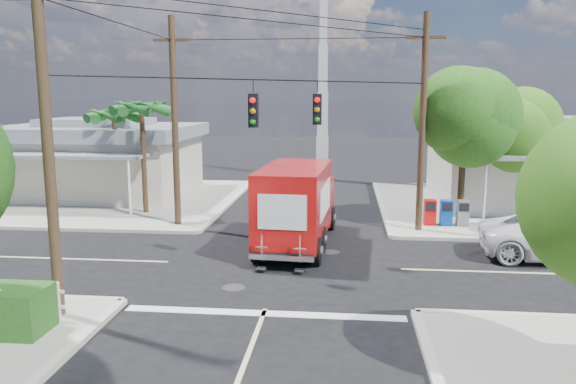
# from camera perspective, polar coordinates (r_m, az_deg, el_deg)

# --- Properties ---
(ground) EXTENTS (120.00, 120.00, 0.00)m
(ground) POSITION_cam_1_polar(r_m,az_deg,el_deg) (19.28, -0.61, -7.47)
(ground) COLOR black
(ground) RESTS_ON ground
(sidewalk_ne) EXTENTS (14.12, 14.12, 0.14)m
(sidewalk_ne) POSITION_cam_1_polar(r_m,az_deg,el_deg) (30.98, 22.26, -1.46)
(sidewalk_ne) COLOR gray
(sidewalk_ne) RESTS_ON ground
(sidewalk_nw) EXTENTS (14.12, 14.12, 0.14)m
(sidewalk_nw) POSITION_cam_1_polar(r_m,az_deg,el_deg) (32.42, -17.80, -0.73)
(sidewalk_nw) COLOR gray
(sidewalk_nw) RESTS_ON ground
(road_markings) EXTENTS (32.00, 32.00, 0.01)m
(road_markings) POSITION_cam_1_polar(r_m,az_deg,el_deg) (17.88, -1.15, -8.84)
(road_markings) COLOR beige
(road_markings) RESTS_ON ground
(building_ne) EXTENTS (11.80, 10.20, 4.50)m
(building_ne) POSITION_cam_1_polar(r_m,az_deg,el_deg) (32.18, 24.75, 2.82)
(building_ne) COLOR silver
(building_ne) RESTS_ON sidewalk_ne
(building_nw) EXTENTS (10.80, 10.20, 4.30)m
(building_nw) POSITION_cam_1_polar(r_m,az_deg,el_deg) (34.01, -18.66, 3.36)
(building_nw) COLOR beige
(building_nw) RESTS_ON sidewalk_nw
(radio_tower) EXTENTS (0.80, 0.80, 17.00)m
(radio_tower) POSITION_cam_1_polar(r_m,az_deg,el_deg) (38.33, 3.56, 9.64)
(radio_tower) COLOR silver
(radio_tower) RESTS_ON ground
(tree_ne_front) EXTENTS (4.21, 4.14, 6.66)m
(tree_ne_front) POSITION_cam_1_polar(r_m,az_deg,el_deg) (25.58, 17.56, 7.20)
(tree_ne_front) COLOR #422D1C
(tree_ne_front) RESTS_ON sidewalk_ne
(tree_ne_back) EXTENTS (3.77, 3.66, 5.82)m
(tree_ne_back) POSITION_cam_1_polar(r_m,az_deg,el_deg) (28.36, 21.79, 5.99)
(tree_ne_back) COLOR #422D1C
(tree_ne_back) RESTS_ON sidewalk_ne
(palm_nw_front) EXTENTS (3.01, 3.08, 5.59)m
(palm_nw_front) POSITION_cam_1_polar(r_m,az_deg,el_deg) (27.53, -14.66, 8.06)
(palm_nw_front) COLOR #422D1C
(palm_nw_front) RESTS_ON sidewalk_nw
(palm_nw_back) EXTENTS (3.01, 3.08, 5.19)m
(palm_nw_back) POSITION_cam_1_polar(r_m,az_deg,el_deg) (29.67, -17.26, 7.32)
(palm_nw_back) COLOR #422D1C
(palm_nw_back) RESTS_ON sidewalk_nw
(utility_poles) EXTENTS (12.00, 10.68, 9.00)m
(utility_poles) POSITION_cam_1_polar(r_m,az_deg,el_deg) (20.26, -4.61, 6.80)
(utility_poles) COLOR #473321
(utility_poles) RESTS_ON ground
(vending_boxes) EXTENTS (1.90, 0.50, 1.10)m
(vending_boxes) POSITION_cam_1_polar(r_m,az_deg,el_deg) (25.39, 15.77, -2.02)
(vending_boxes) COLOR #BF0A0A
(vending_boxes) RESTS_ON sidewalk_ne
(delivery_truck) EXTENTS (2.76, 7.42, 3.15)m
(delivery_truck) POSITION_cam_1_polar(r_m,az_deg,el_deg) (21.44, 0.96, -1.29)
(delivery_truck) COLOR black
(delivery_truck) RESTS_ON ground
(parked_car) EXTENTS (5.92, 3.18, 1.58)m
(parked_car) POSITION_cam_1_polar(r_m,az_deg,el_deg) (21.98, 26.26, -4.20)
(parked_car) COLOR silver
(parked_car) RESTS_ON ground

